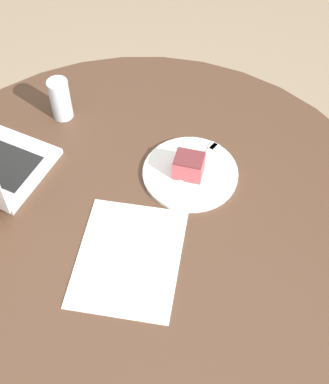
% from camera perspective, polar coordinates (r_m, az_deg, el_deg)
% --- Properties ---
extents(ground_plane, '(12.00, 12.00, 0.00)m').
position_cam_1_polar(ground_plane, '(1.98, -2.11, -15.45)').
color(ground_plane, gray).
extents(dining_table, '(1.38, 1.38, 0.71)m').
position_cam_1_polar(dining_table, '(1.46, -2.79, -6.79)').
color(dining_table, '#4C3323').
rests_on(dining_table, ground_plane).
extents(paper_document, '(0.38, 0.33, 0.00)m').
position_cam_1_polar(paper_document, '(1.31, -3.83, -6.99)').
color(paper_document, white).
rests_on(paper_document, dining_table).
extents(plate, '(0.26, 0.26, 0.01)m').
position_cam_1_polar(plate, '(1.46, 2.77, 2.03)').
color(plate, white).
rests_on(plate, dining_table).
extents(cake_slice, '(0.08, 0.09, 0.06)m').
position_cam_1_polar(cake_slice, '(1.43, 2.62, 2.84)').
color(cake_slice, '#B74C51').
rests_on(cake_slice, plate).
extents(fork, '(0.17, 0.05, 0.00)m').
position_cam_1_polar(fork, '(1.48, 4.09, 3.66)').
color(fork, silver).
rests_on(fork, plate).
extents(water_glass, '(0.06, 0.06, 0.13)m').
position_cam_1_polar(water_glass, '(1.60, -11.06, 9.69)').
color(water_glass, silver).
rests_on(water_glass, dining_table).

